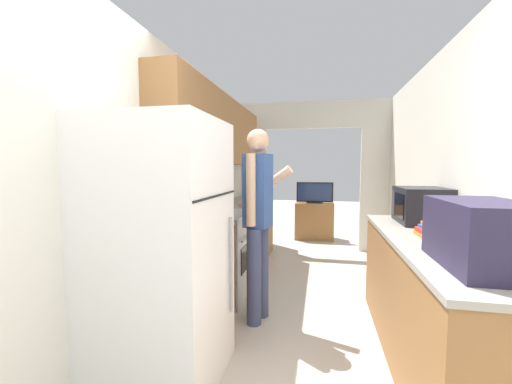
% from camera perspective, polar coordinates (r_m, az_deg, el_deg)
% --- Properties ---
extents(wall_left, '(0.38, 6.64, 2.50)m').
position_cam_1_polar(wall_left, '(3.39, -11.51, 6.20)').
color(wall_left, silver).
rests_on(wall_left, ground_plane).
extents(wall_right, '(0.06, 6.64, 2.50)m').
position_cam_1_polar(wall_right, '(2.89, 34.43, 0.73)').
color(wall_right, silver).
rests_on(wall_right, ground_plane).
extents(wall_far_with_doorway, '(2.87, 0.06, 2.50)m').
position_cam_1_polar(wall_far_with_doorway, '(5.41, 10.18, 4.82)').
color(wall_far_with_doorway, silver).
rests_on(wall_far_with_doorway, ground_plane).
extents(counter_left, '(0.62, 2.99, 0.90)m').
position_cam_1_polar(counter_left, '(4.16, -3.79, -8.65)').
color(counter_left, brown).
rests_on(counter_left, ground_plane).
extents(counter_right, '(0.62, 2.16, 0.90)m').
position_cam_1_polar(counter_right, '(2.65, 29.44, -17.04)').
color(counter_right, brown).
rests_on(counter_right, ground_plane).
extents(refrigerator, '(0.79, 0.77, 1.70)m').
position_cam_1_polar(refrigerator, '(2.16, -16.82, -10.41)').
color(refrigerator, white).
rests_on(refrigerator, ground_plane).
extents(range_oven, '(0.66, 0.79, 1.04)m').
position_cam_1_polar(range_oven, '(3.53, -6.66, -11.01)').
color(range_oven, '#B7B7BC').
rests_on(range_oven, ground_plane).
extents(person, '(0.56, 0.43, 1.74)m').
position_cam_1_polar(person, '(2.82, 0.35, -4.88)').
color(person, '#384266').
rests_on(person, ground_plane).
extents(suitcase, '(0.37, 0.63, 0.33)m').
position_cam_1_polar(suitcase, '(1.93, 35.81, -6.24)').
color(suitcase, '#231E38').
rests_on(suitcase, counter_right).
extents(microwave, '(0.39, 0.52, 0.32)m').
position_cam_1_polar(microwave, '(3.15, 27.77, -2.16)').
color(microwave, black).
rests_on(microwave, counter_right).
extents(book_stack, '(0.22, 0.28, 0.10)m').
position_cam_1_polar(book_stack, '(2.56, 29.85, -6.23)').
color(book_stack, '#C67028').
rests_on(book_stack, counter_right).
extents(tv_cabinet, '(0.73, 0.42, 0.71)m').
position_cam_1_polar(tv_cabinet, '(6.24, 10.56, -5.18)').
color(tv_cabinet, brown).
rests_on(tv_cabinet, ground_plane).
extents(television, '(0.69, 0.16, 0.40)m').
position_cam_1_polar(television, '(6.13, 10.63, -0.15)').
color(television, black).
rests_on(television, tv_cabinet).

